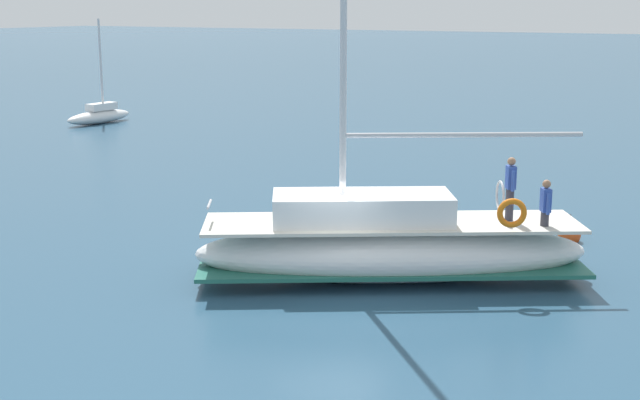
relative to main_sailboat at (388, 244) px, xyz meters
name	(u,v)px	position (x,y,z in m)	size (l,w,h in m)	color
ground_plane	(335,284)	(-0.93, 0.97, -0.91)	(400.00, 400.00, 0.00)	#284C66
main_sailboat	(388,244)	(0.00, 0.00, 0.00)	(7.04, 9.45, 13.53)	white
moored_sloop_far	(99,115)	(18.59, 26.82, -0.42)	(4.68, 1.35, 5.89)	white
mooring_buoy	(569,235)	(5.83, -3.03, -0.72)	(0.65, 0.65, 0.93)	#EA4C19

